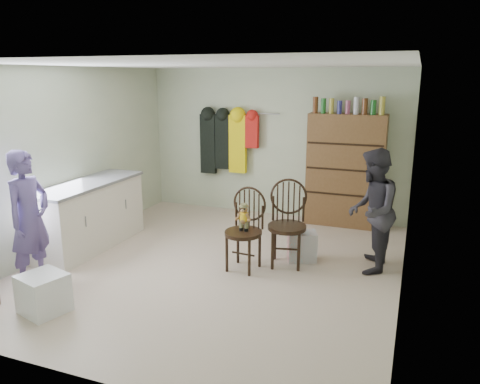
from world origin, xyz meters
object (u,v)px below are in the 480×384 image
at_px(counter, 89,215).
at_px(chair_far, 287,220).
at_px(chair_front, 245,224).
at_px(dresser, 345,170).

height_order(counter, chair_far, chair_far).
distance_m(counter, chair_far, 2.80).
xyz_separation_m(chair_front, chair_far, (0.45, 0.33, 0.01)).
relative_size(counter, dresser, 0.90).
height_order(chair_front, dresser, dresser).
xyz_separation_m(chair_far, dresser, (0.43, 1.90, 0.33)).
bearing_deg(dresser, chair_front, -111.52).
relative_size(counter, chair_far, 1.69).
bearing_deg(counter, chair_front, 1.62).
xyz_separation_m(counter, chair_far, (2.77, 0.40, 0.12)).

